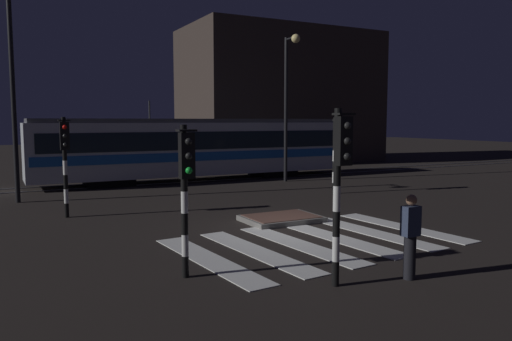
% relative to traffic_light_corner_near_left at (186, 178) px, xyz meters
% --- Properties ---
extents(ground_plane, '(120.00, 120.00, 0.00)m').
position_rel_traffic_light_corner_near_left_xyz_m(ground_plane, '(4.10, 2.89, -2.03)').
color(ground_plane, black).
extents(rail_near, '(80.00, 0.12, 0.03)m').
position_rel_traffic_light_corner_near_left_xyz_m(rail_near, '(4.10, 14.82, -2.01)').
color(rail_near, '#59595E').
rests_on(rail_near, ground).
extents(rail_far, '(80.00, 0.12, 0.03)m').
position_rel_traffic_light_corner_near_left_xyz_m(rail_far, '(4.10, 16.26, -2.01)').
color(rail_far, '#59595E').
rests_on(rail_far, ground).
extents(crosswalk_zebra, '(7.52, 5.25, 0.02)m').
position_rel_traffic_light_corner_near_left_xyz_m(crosswalk_zebra, '(4.10, 1.31, -2.02)').
color(crosswalk_zebra, silver).
rests_on(crosswalk_zebra, ground).
extents(traffic_island, '(2.35, 1.70, 0.18)m').
position_rel_traffic_light_corner_near_left_xyz_m(traffic_island, '(4.58, 4.03, -1.94)').
color(traffic_island, slate).
rests_on(traffic_island, ground).
extents(traffic_light_corner_near_left, '(0.36, 0.42, 3.08)m').
position_rel_traffic_light_corner_near_left_xyz_m(traffic_light_corner_near_left, '(0.00, 0.00, 0.00)').
color(traffic_light_corner_near_left, black).
rests_on(traffic_light_corner_near_left, ground).
extents(traffic_light_corner_far_left, '(0.36, 0.42, 3.27)m').
position_rel_traffic_light_corner_near_left_xyz_m(traffic_light_corner_far_left, '(-1.32, 7.76, 0.13)').
color(traffic_light_corner_far_left, black).
rests_on(traffic_light_corner_far_left, ground).
extents(traffic_light_kerb_mid_left, '(0.36, 0.42, 3.39)m').
position_rel_traffic_light_corner_near_left_xyz_m(traffic_light_kerb_mid_left, '(2.37, -1.83, 0.21)').
color(traffic_light_kerb_mid_left, black).
rests_on(traffic_light_kerb_mid_left, ground).
extents(traffic_light_corner_far_right, '(0.36, 0.42, 3.29)m').
position_rel_traffic_light_corner_near_left_xyz_m(traffic_light_corner_far_right, '(9.62, 8.03, 0.14)').
color(traffic_light_corner_far_right, black).
rests_on(traffic_light_corner_far_right, ground).
extents(street_lamp_trackside_right, '(0.44, 1.21, 7.40)m').
position_rel_traffic_light_corner_near_left_xyz_m(street_lamp_trackside_right, '(10.06, 12.66, 2.64)').
color(street_lamp_trackside_right, black).
rests_on(street_lamp_trackside_right, ground).
extents(street_lamp_trackside_left, '(0.44, 1.21, 7.93)m').
position_rel_traffic_light_corner_near_left_xyz_m(street_lamp_trackside_left, '(-2.61, 11.65, 2.93)').
color(street_lamp_trackside_left, black).
rests_on(street_lamp_trackside_left, ground).
extents(tram, '(16.93, 2.58, 4.15)m').
position_rel_traffic_light_corner_near_left_xyz_m(tram, '(6.17, 15.54, -0.28)').
color(tram, silver).
rests_on(tram, ground).
extents(pedestrian_waiting_at_kerb, '(0.36, 0.24, 1.71)m').
position_rel_traffic_light_corner_near_left_xyz_m(pedestrian_waiting_at_kerb, '(3.93, -2.09, -1.15)').
color(pedestrian_waiting_at_kerb, black).
rests_on(pedestrian_waiting_at_kerb, ground).
extents(building_backdrop, '(14.59, 8.00, 9.99)m').
position_rel_traffic_light_corner_near_left_xyz_m(building_backdrop, '(16.59, 24.60, 2.96)').
color(building_backdrop, '#382D28').
rests_on(building_backdrop, ground).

